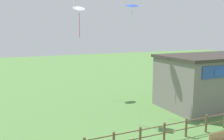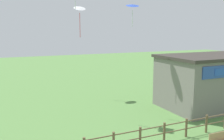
{
  "view_description": "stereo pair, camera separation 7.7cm",
  "coord_description": "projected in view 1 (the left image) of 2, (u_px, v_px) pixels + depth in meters",
  "views": [
    {
      "loc": [
        -6.11,
        -5.76,
        6.43
      ],
      "look_at": [
        0.0,
        7.52,
        4.14
      ],
      "focal_mm": 40.0,
      "sensor_mm": 36.0,
      "label": 1
    },
    {
      "loc": [
        -6.04,
        -5.79,
        6.43
      ],
      "look_at": [
        0.0,
        7.52,
        4.14
      ],
      "focal_mm": 40.0,
      "sensor_mm": 36.0,
      "label": 2
    }
  ],
  "objects": [
    {
      "name": "kite_white_delta",
      "position": [
        79.0,
        9.0,
        23.73
      ],
      "size": [
        1.18,
        1.11,
        3.05
      ],
      "color": "white"
    },
    {
      "name": "kite_blue_delta",
      "position": [
        132.0,
        6.0,
        19.85
      ],
      "size": [
        1.33,
        1.31,
        1.87
      ],
      "color": "blue"
    },
    {
      "name": "park_bench_by_building",
      "position": [
        221.0,
        140.0,
        13.71
      ],
      "size": [
        1.57,
        0.44,
        0.94
      ],
      "color": "#9E7F56",
      "rests_on": "ground_plane"
    },
    {
      "name": "wooden_fence",
      "position": [
        127.0,
        138.0,
        13.54
      ],
      "size": [
        14.81,
        0.14,
        1.17
      ],
      "color": "brown",
      "rests_on": "ground_plane"
    },
    {
      "name": "seaside_building",
      "position": [
        212.0,
        80.0,
        21.55
      ],
      "size": [
        9.16,
        5.36,
        4.43
      ],
      "color": "slate",
      "rests_on": "ground_plane"
    }
  ]
}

